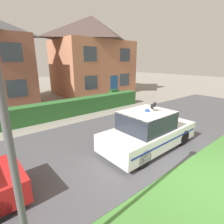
% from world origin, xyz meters
% --- Properties ---
extents(ground_plane, '(80.00, 80.00, 0.00)m').
position_xyz_m(ground_plane, '(0.00, 0.00, 0.00)').
color(ground_plane, gray).
extents(road_strip, '(28.00, 6.19, 0.01)m').
position_xyz_m(road_strip, '(0.00, 3.99, 0.01)').
color(road_strip, '#4C4C51').
rests_on(road_strip, ground).
extents(lawn_verge, '(28.00, 2.54, 0.01)m').
position_xyz_m(lawn_verge, '(0.00, -0.38, 0.00)').
color(lawn_verge, '#478438').
rests_on(lawn_verge, ground).
extents(garden_hedge, '(10.72, 0.85, 1.07)m').
position_xyz_m(garden_hedge, '(0.33, 8.69, 0.54)').
color(garden_hedge, '#2D662D').
rests_on(garden_hedge, ground).
extents(police_car, '(4.32, 1.91, 1.68)m').
position_xyz_m(police_car, '(0.27, 2.45, 0.75)').
color(police_car, black).
rests_on(police_car, road_strip).
extents(cat, '(0.28, 0.33, 0.32)m').
position_xyz_m(cat, '(0.32, 2.32, 1.83)').
color(cat, black).
rests_on(cat, police_car).
extents(house_right, '(8.25, 6.07, 8.07)m').
position_xyz_m(house_right, '(6.01, 15.18, 4.12)').
color(house_right, '#A86B4C').
rests_on(house_right, ground).
extents(wheelie_bin, '(0.75, 0.68, 1.19)m').
position_xyz_m(wheelie_bin, '(4.35, 9.52, 0.60)').
color(wheelie_bin, '#23662D').
rests_on(wheelie_bin, ground).
extents(street_lamp, '(0.24, 0.24, 5.15)m').
position_xyz_m(street_lamp, '(-4.86, 0.57, 3.03)').
color(street_lamp, '#4C4C51').
rests_on(street_lamp, ground).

